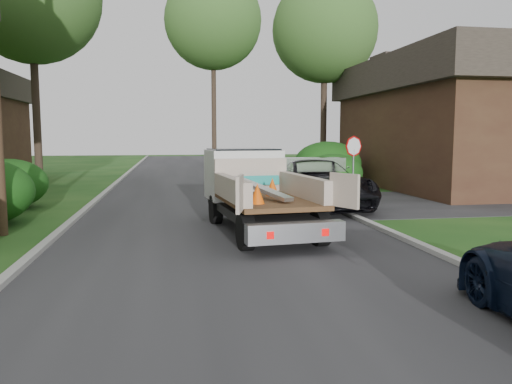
{
  "coord_description": "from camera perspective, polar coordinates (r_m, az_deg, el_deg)",
  "views": [
    {
      "loc": [
        -1.31,
        -8.15,
        2.45
      ],
      "look_at": [
        0.59,
        2.91,
        1.2
      ],
      "focal_mm": 35.0,
      "sensor_mm": 36.0,
      "label": 1
    }
  ],
  "objects": [
    {
      "name": "ground",
      "position": [
        8.61,
        -0.59,
        -10.18
      ],
      "size": [
        120.0,
        120.0,
        0.0
      ],
      "primitive_type": "plane",
      "color": "#144313",
      "rests_on": "ground"
    },
    {
      "name": "road",
      "position": [
        18.36,
        -5.56,
        -1.33
      ],
      "size": [
        8.0,
        90.0,
        0.02
      ],
      "primitive_type": "cube",
      "color": "#28282B",
      "rests_on": "ground"
    },
    {
      "name": "curb_left",
      "position": [
        18.51,
        -18.32,
        -1.38
      ],
      "size": [
        0.2,
        90.0,
        0.12
      ],
      "primitive_type": "cube",
      "color": "#9E9E99",
      "rests_on": "ground"
    },
    {
      "name": "curb_right",
      "position": [
        19.08,
        6.81,
        -0.88
      ],
      "size": [
        0.2,
        90.0,
        0.12
      ],
      "primitive_type": "cube",
      "color": "#9E9E99",
      "rests_on": "ground"
    },
    {
      "name": "stop_sign",
      "position": [
        18.35,
        11.08,
        4.14
      ],
      "size": [
        0.71,
        0.32,
        2.48
      ],
      "color": "slate",
      "rests_on": "ground"
    },
    {
      "name": "house_right",
      "position": [
        26.38,
        23.33,
        7.38
      ],
      "size": [
        9.72,
        12.96,
        6.2
      ],
      "rotation": [
        0.0,
        0.0,
        1.57
      ],
      "color": "#3C2218",
      "rests_on": "ground"
    },
    {
      "name": "hedge_left_c",
      "position": [
        19.03,
        -26.47,
        0.87
      ],
      "size": [
        2.6,
        2.6,
        1.7
      ],
      "primitive_type": "ellipsoid",
      "color": "#134911",
      "rests_on": "ground"
    },
    {
      "name": "hedge_right_a",
      "position": [
        22.37,
        8.83,
        2.18
      ],
      "size": [
        2.6,
        2.6,
        1.7
      ],
      "primitive_type": "ellipsoid",
      "color": "#134911",
      "rests_on": "ground"
    },
    {
      "name": "hedge_right_b",
      "position": [
        25.41,
        8.19,
        3.26
      ],
      "size": [
        3.38,
        3.38,
        2.21
      ],
      "primitive_type": "ellipsoid",
      "color": "#134911",
      "rests_on": "ground"
    },
    {
      "name": "tree_right_far",
      "position": [
        30.1,
        7.87,
        17.85
      ],
      "size": [
        6.0,
        6.0,
        11.5
      ],
      "color": "#2D2119",
      "rests_on": "ground"
    },
    {
      "name": "tree_center_far",
      "position": [
        39.23,
        -4.93,
        18.89
      ],
      "size": [
        7.2,
        7.2,
        14.6
      ],
      "color": "#2D2119",
      "rests_on": "ground"
    },
    {
      "name": "flatbed_truck",
      "position": [
        13.44,
        -0.45,
        0.8
      ],
      "size": [
        2.83,
        5.76,
        2.11
      ],
      "rotation": [
        0.0,
        0.0,
        0.1
      ],
      "color": "black",
      "rests_on": "ground"
    },
    {
      "name": "black_pickup",
      "position": [
        17.49,
        6.62,
        1.02
      ],
      "size": [
        3.25,
        6.22,
        1.67
      ],
      "primitive_type": "imported",
      "rotation": [
        0.0,
        0.0,
        0.08
      ],
      "color": "black",
      "rests_on": "ground"
    }
  ]
}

